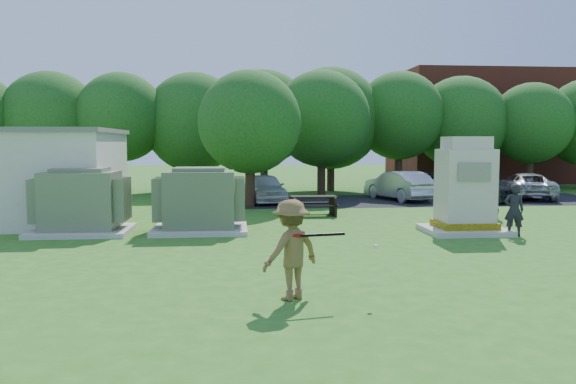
{
  "coord_description": "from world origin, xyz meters",
  "views": [
    {
      "loc": [
        -1.66,
        -13.62,
        2.85
      ],
      "look_at": [
        0.0,
        4.0,
        1.3
      ],
      "focal_mm": 35.0,
      "sensor_mm": 36.0,
      "label": 1
    }
  ],
  "objects": [
    {
      "name": "car_silver_a",
      "position": [
        6.5,
        13.64,
        0.73
      ],
      "size": [
        2.74,
        4.71,
        1.47
      ],
      "primitive_type": "imported",
      "rotation": [
        0.0,
        0.0,
        3.43
      ],
      "color": "#B8B8BD",
      "rests_on": "ground"
    },
    {
      "name": "parking_strip",
      "position": [
        7.0,
        13.5,
        0.01
      ],
      "size": [
        20.0,
        6.0,
        0.01
      ],
      "primitive_type": "cube",
      "color": "#232326",
      "rests_on": "ground"
    },
    {
      "name": "person_walking_right",
      "position": [
        8.1,
        6.52,
        0.79
      ],
      "size": [
        0.74,
        1.0,
        1.58
      ],
      "primitive_type": "imported",
      "rotation": [
        0.0,
        0.0,
        4.28
      ],
      "color": "#25262B",
      "rests_on": "ground"
    },
    {
      "name": "picnic_table",
      "position": [
        1.39,
        8.12,
        0.48
      ],
      "size": [
        1.81,
        1.36,
        0.78
      ],
      "color": "black",
      "rests_on": "ground"
    },
    {
      "name": "batter",
      "position": [
        -0.66,
        -3.63,
        0.92
      ],
      "size": [
        1.36,
        1.21,
        1.83
      ],
      "primitive_type": "imported",
      "rotation": [
        0.0,
        0.0,
        3.72
      ],
      "color": "brown",
      "rests_on": "ground"
    },
    {
      "name": "car_silver_b",
      "position": [
        13.22,
        13.79,
        0.65
      ],
      "size": [
        3.37,
        5.12,
        1.31
      ],
      "primitive_type": "imported",
      "rotation": [
        0.0,
        0.0,
        2.86
      ],
      "color": "#B1B1B6",
      "rests_on": "ground"
    },
    {
      "name": "car_white",
      "position": [
        -0.25,
        13.19,
        0.7
      ],
      "size": [
        2.19,
        4.28,
        1.39
      ],
      "primitive_type": "imported",
      "rotation": [
        0.0,
        0.0,
        0.14
      ],
      "color": "silver",
      "rests_on": "ground"
    },
    {
      "name": "transformer_left",
      "position": [
        -6.5,
        4.5,
        0.97
      ],
      "size": [
        3.0,
        2.4,
        2.07
      ],
      "color": "beige",
      "rests_on": "ground"
    },
    {
      "name": "brick_building",
      "position": [
        18.0,
        27.0,
        4.0
      ],
      "size": [
        15.0,
        8.0,
        8.0
      ],
      "primitive_type": "cube",
      "color": "maroon",
      "rests_on": "ground"
    },
    {
      "name": "batting_equipment",
      "position": [
        -0.03,
        -3.76,
        1.16
      ],
      "size": [
        1.57,
        0.23,
        0.31
      ],
      "color": "black",
      "rests_on": "ground"
    },
    {
      "name": "generator_cabinet",
      "position": [
        5.57,
        3.43,
        1.33
      ],
      "size": [
        2.5,
        2.05,
        3.05
      ],
      "color": "beige",
      "rests_on": "ground"
    },
    {
      "name": "person_by_generator",
      "position": [
        6.83,
        2.69,
        0.8
      ],
      "size": [
        0.67,
        0.53,
        1.61
      ],
      "primitive_type": "imported",
      "rotation": [
        0.0,
        0.0,
        2.86
      ],
      "color": "black",
      "rests_on": "ground"
    },
    {
      "name": "tree_row",
      "position": [
        1.75,
        18.5,
        4.15
      ],
      "size": [
        41.3,
        13.3,
        7.3
      ],
      "color": "#47301E",
      "rests_on": "ground"
    },
    {
      "name": "transformer_right",
      "position": [
        -2.8,
        4.5,
        0.97
      ],
      "size": [
        3.0,
        2.4,
        2.07
      ],
      "color": "beige",
      "rests_on": "ground"
    },
    {
      "name": "ground",
      "position": [
        0.0,
        0.0,
        0.0
      ],
      "size": [
        120.0,
        120.0,
        0.0
      ],
      "primitive_type": "plane",
      "color": "#2D6619",
      "rests_on": "ground"
    },
    {
      "name": "car_dark",
      "position": [
        9.99,
        13.18,
        0.7
      ],
      "size": [
        3.75,
        5.2,
        1.4
      ],
      "primitive_type": "imported",
      "rotation": [
        0.0,
        0.0,
        0.42
      ],
      "color": "black",
      "rests_on": "ground"
    }
  ]
}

